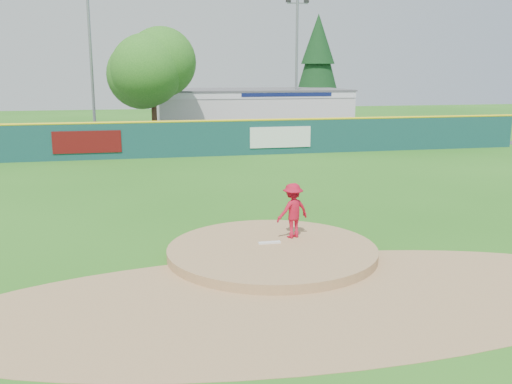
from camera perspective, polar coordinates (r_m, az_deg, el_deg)
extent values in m
plane|color=#286B19|center=(15.11, 1.61, -6.39)|extent=(120.00, 120.00, 0.00)
cylinder|color=#9E774C|center=(15.11, 1.61, -6.39)|extent=(5.50, 5.50, 0.50)
cube|color=white|center=(15.30, 1.35, -5.08)|extent=(0.60, 0.15, 0.04)
cylinder|color=#9E774C|center=(12.40, 4.97, -10.64)|extent=(15.40, 15.40, 0.01)
cube|color=#38383A|center=(41.33, -7.37, 5.34)|extent=(44.00, 16.00, 0.02)
imported|color=#B30F28|center=(15.69, 3.69, -1.86)|extent=(1.12, 0.87, 1.52)
imported|color=white|center=(36.21, 2.07, 5.70)|extent=(5.86, 3.74, 1.50)
cube|color=silver|center=(46.98, -0.58, 8.18)|extent=(15.00, 8.00, 3.20)
cube|color=white|center=(42.98, 0.51, 9.69)|extent=(15.00, 0.06, 0.55)
cube|color=#0F194C|center=(43.42, 3.14, 9.70)|extent=(7.00, 0.03, 0.28)
cube|color=#59595B|center=(46.90, -0.58, 10.20)|extent=(15.20, 8.20, 0.12)
cube|color=#5C0D0D|center=(32.15, -16.54, 4.82)|extent=(3.60, 0.04, 1.20)
cube|color=white|center=(33.12, 2.47, 5.50)|extent=(3.60, 0.04, 1.20)
cube|color=#133F3F|center=(32.32, -6.03, 5.28)|extent=(40.00, 0.10, 2.00)
cylinder|color=yellow|center=(32.22, -6.06, 7.05)|extent=(40.00, 0.14, 0.14)
cylinder|color=#382314|center=(39.09, -10.10, 6.77)|extent=(0.36, 0.36, 2.60)
sphere|color=#387F23|center=(38.94, -10.28, 11.55)|extent=(5.60, 5.60, 5.60)
cylinder|color=#382314|center=(52.70, 6.08, 7.67)|extent=(0.40, 0.40, 1.60)
cone|color=#113A16|center=(52.55, 6.19, 12.84)|extent=(4.40, 4.40, 7.90)
cylinder|color=gray|center=(41.00, -16.17, 12.61)|extent=(0.20, 0.20, 11.00)
cylinder|color=gray|center=(44.68, 4.07, 12.32)|extent=(0.20, 0.20, 10.00)
cube|color=gray|center=(44.95, 4.16, 18.32)|extent=(1.60, 0.10, 0.10)
cube|color=black|center=(44.78, 3.26, 18.55)|extent=(0.35, 0.25, 0.20)
cube|color=black|center=(45.16, 5.06, 18.47)|extent=(0.35, 0.25, 0.20)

